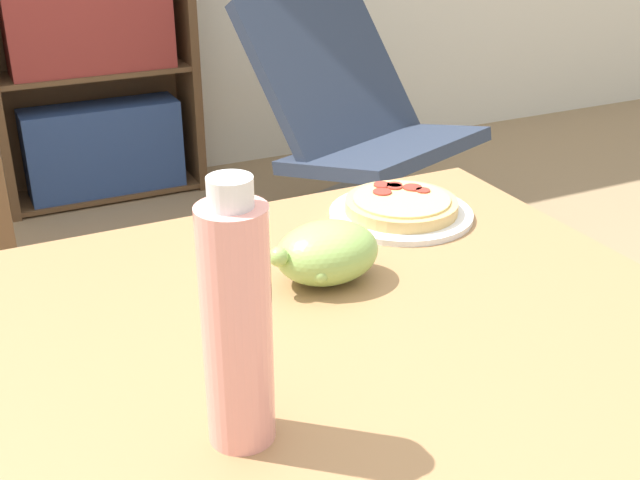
% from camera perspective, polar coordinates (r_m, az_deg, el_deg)
% --- Properties ---
extents(dining_table, '(1.11, 0.82, 0.77)m').
position_cam_1_polar(dining_table, '(1.09, -2.52, -11.68)').
color(dining_table, '#A37549').
rests_on(dining_table, ground_plane).
extents(pizza_on_plate, '(0.24, 0.24, 0.04)m').
position_cam_1_polar(pizza_on_plate, '(1.35, 5.79, 2.25)').
color(pizza_on_plate, white).
rests_on(pizza_on_plate, dining_table).
extents(grape_bunch, '(0.17, 0.12, 0.09)m').
position_cam_1_polar(grape_bunch, '(1.13, 0.49, -0.90)').
color(grape_bunch, '#93BC5B').
rests_on(grape_bunch, dining_table).
extents(drink_bottle, '(0.07, 0.07, 0.29)m').
position_cam_1_polar(drink_bottle, '(0.78, -5.94, -5.93)').
color(drink_bottle, pink).
rests_on(drink_bottle, dining_table).
extents(lounge_chair_far, '(0.85, 0.94, 0.88)m').
position_cam_1_polar(lounge_chair_far, '(3.06, 2.98, 5.66)').
color(lounge_chair_far, slate).
rests_on(lounge_chair_far, ground_plane).
extents(bookshelf, '(0.82, 0.28, 1.60)m').
position_cam_1_polar(bookshelf, '(3.43, -16.23, 14.93)').
color(bookshelf, brown).
rests_on(bookshelf, ground_plane).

